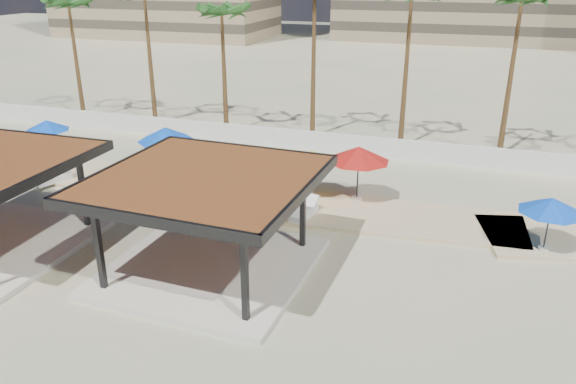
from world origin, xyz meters
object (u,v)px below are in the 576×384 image
object	(u,v)px
pavilion_central	(207,214)
umbrella_a	(47,125)
lounger_b	(304,212)
umbrella_c	(359,154)
lounger_a	(53,178)

from	to	relation	value
pavilion_central	umbrella_a	world-z (taller)	pavilion_central
pavilion_central	lounger_b	xyz separation A→B (m)	(2.06, 5.48, -1.95)
umbrella_c	lounger_b	size ratio (longest dim) A/B	1.89
umbrella_a	lounger_a	world-z (taller)	umbrella_a
umbrella_a	lounger_b	world-z (taller)	umbrella_a
umbrella_a	lounger_a	bearing A→B (deg)	-49.19
umbrella_c	umbrella_a	bearing A→B (deg)	178.06
pavilion_central	umbrella_a	distance (m)	17.15
lounger_a	lounger_b	size ratio (longest dim) A/B	1.07
umbrella_c	lounger_b	distance (m)	3.93
umbrella_c	lounger_b	xyz separation A→B (m)	(-1.86, -2.73, -2.13)
pavilion_central	lounger_b	bearing A→B (deg)	71.54
umbrella_c	lounger_a	size ratio (longest dim) A/B	1.77
pavilion_central	lounger_b	distance (m)	6.18
lounger_a	lounger_b	distance (m)	13.86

